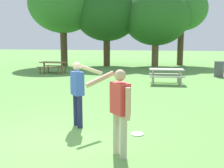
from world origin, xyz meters
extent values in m
plane|color=#609947|center=(0.00, 0.00, 0.00)|extent=(120.00, 120.00, 0.00)
cylinder|color=#B7AD93|center=(1.74, -0.56, 0.41)|extent=(0.13, 0.13, 0.82)
cylinder|color=#B7AD93|center=(1.56, -0.38, 0.41)|extent=(0.13, 0.13, 0.82)
cube|color=#D83838|center=(1.65, -0.47, 1.11)|extent=(0.42, 0.43, 0.58)
sphere|color=tan|center=(1.65, -0.47, 1.53)|extent=(0.21, 0.21, 0.21)
cylinder|color=tan|center=(1.83, -0.66, 1.06)|extent=(0.09, 0.09, 0.58)
cylinder|color=tan|center=(1.28, -0.47, 1.45)|extent=(0.48, 0.46, 0.28)
cylinder|color=#1E234C|center=(0.17, 1.08, 0.41)|extent=(0.13, 0.13, 0.82)
cylinder|color=#1E234C|center=(0.35, 0.89, 0.41)|extent=(0.13, 0.13, 0.82)
cube|color=#3856B7|center=(0.26, 0.98, 1.11)|extent=(0.42, 0.43, 0.58)
sphere|color=beige|center=(0.26, 0.98, 1.53)|extent=(0.21, 0.21, 0.21)
cylinder|color=beige|center=(0.08, 1.17, 1.06)|extent=(0.09, 0.09, 0.58)
cylinder|color=beige|center=(0.63, 0.99, 1.45)|extent=(0.48, 0.46, 0.28)
cylinder|color=white|center=(1.80, 0.76, 0.01)|extent=(0.29, 0.29, 0.03)
cube|color=#B2ADA3|center=(2.15, 8.48, 0.74)|extent=(1.78, 0.95, 0.06)
cube|color=#A49F96|center=(2.21, 7.90, 0.44)|extent=(1.72, 0.45, 0.05)
cube|color=#A49F96|center=(2.08, 9.05, 0.44)|extent=(1.72, 0.45, 0.05)
cylinder|color=#A49F96|center=(1.49, 8.40, 0.35)|extent=(0.11, 0.11, 0.71)
cylinder|color=#A49F96|center=(1.55, 7.83, 0.21)|extent=(0.09, 0.09, 0.41)
cylinder|color=#A49F96|center=(1.42, 8.98, 0.21)|extent=(0.09, 0.09, 0.41)
cylinder|color=#A49F96|center=(2.81, 8.55, 0.35)|extent=(0.11, 0.11, 0.71)
cylinder|color=#A49F96|center=(2.87, 7.98, 0.21)|extent=(0.09, 0.09, 0.41)
cylinder|color=#A49F96|center=(2.74, 9.13, 0.21)|extent=(0.09, 0.09, 0.41)
cube|color=olive|center=(-5.58, 11.41, 0.74)|extent=(1.70, 0.77, 0.06)
cube|color=olive|center=(-5.58, 10.83, 0.44)|extent=(1.70, 0.27, 0.05)
cube|color=olive|center=(-5.59, 11.99, 0.44)|extent=(1.70, 0.27, 0.05)
cylinder|color=olive|center=(-6.25, 11.40, 0.35)|extent=(0.11, 0.11, 0.71)
cylinder|color=olive|center=(-6.24, 10.82, 0.21)|extent=(0.09, 0.09, 0.41)
cylinder|color=olive|center=(-6.25, 11.98, 0.21)|extent=(0.09, 0.09, 0.41)
cylinder|color=olive|center=(-4.92, 11.41, 0.35)|extent=(0.11, 0.11, 0.71)
cylinder|color=olive|center=(-4.92, 10.83, 0.21)|extent=(0.09, 0.09, 0.41)
cylinder|color=olive|center=(-4.92, 11.99, 0.21)|extent=(0.09, 0.09, 0.41)
cylinder|color=#515156|center=(5.18, 12.04, 0.45)|extent=(0.56, 0.56, 0.90)
cylinder|color=slate|center=(5.18, 12.04, 0.93)|extent=(0.59, 0.59, 0.06)
cylinder|color=#4C3823|center=(-7.11, 16.72, 1.88)|extent=(0.60, 0.60, 3.76)
ellipsoid|color=#33702D|center=(-7.11, 16.72, 5.38)|extent=(5.90, 5.90, 5.01)
cylinder|color=#4C3823|center=(-3.41, 17.61, 1.51)|extent=(0.58, 0.58, 3.02)
ellipsoid|color=#21511E|center=(-3.41, 17.61, 4.55)|extent=(5.59, 5.59, 4.75)
cylinder|color=brown|center=(0.80, 18.12, 1.32)|extent=(0.58, 0.58, 2.64)
ellipsoid|color=#286023|center=(0.80, 18.12, 4.18)|extent=(5.59, 5.59, 4.75)
cylinder|color=#4C3823|center=(2.94, 19.93, 1.88)|extent=(0.54, 0.54, 3.76)
ellipsoid|color=#33702D|center=(2.94, 19.93, 5.00)|extent=(4.50, 4.50, 3.82)
camera|label=1|loc=(2.62, -5.03, 2.13)|focal=42.05mm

